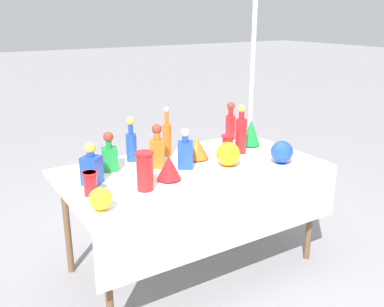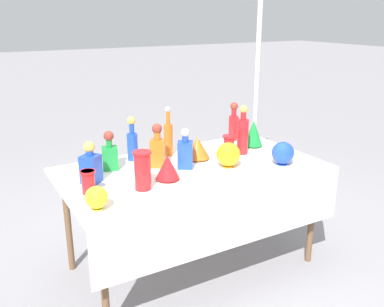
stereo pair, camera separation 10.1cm
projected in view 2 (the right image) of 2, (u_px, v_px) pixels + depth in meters
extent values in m
plane|color=gray|center=(192.00, 264.00, 3.15)|extent=(40.00, 40.00, 0.00)
cube|color=white|center=(192.00, 169.00, 2.92)|extent=(1.76, 0.97, 0.03)
cube|color=white|center=(232.00, 221.00, 2.57)|extent=(1.76, 0.01, 0.37)
cylinder|color=brown|center=(104.00, 280.00, 2.35)|extent=(0.04, 0.04, 0.73)
cylinder|color=brown|center=(312.00, 216.00, 3.09)|extent=(0.04, 0.04, 0.73)
cylinder|color=brown|center=(68.00, 223.00, 2.98)|extent=(0.04, 0.04, 0.73)
cylinder|color=brown|center=(248.00, 182.00, 3.72)|extent=(0.04, 0.04, 0.73)
cylinder|color=red|center=(243.00, 137.00, 3.16)|extent=(0.08, 0.08, 0.26)
cylinder|color=red|center=(243.00, 116.00, 3.11)|extent=(0.04, 0.04, 0.06)
sphere|color=gold|center=(244.00, 109.00, 3.10)|extent=(0.06, 0.06, 0.06)
cylinder|color=red|center=(233.00, 128.00, 3.52)|extent=(0.08, 0.08, 0.20)
cylinder|color=red|center=(234.00, 112.00, 3.48)|extent=(0.04, 0.04, 0.06)
sphere|color=maroon|center=(234.00, 106.00, 3.46)|extent=(0.06, 0.06, 0.06)
cylinder|color=blue|center=(133.00, 147.00, 3.03)|extent=(0.07, 0.07, 0.20)
cylinder|color=blue|center=(132.00, 128.00, 2.98)|extent=(0.04, 0.04, 0.08)
sphere|color=gold|center=(131.00, 121.00, 2.97)|extent=(0.06, 0.06, 0.06)
cylinder|color=orange|center=(168.00, 140.00, 3.12)|extent=(0.06, 0.06, 0.23)
cylinder|color=orange|center=(168.00, 118.00, 3.07)|extent=(0.03, 0.03, 0.10)
sphere|color=#B2B2B7|center=(168.00, 109.00, 3.05)|extent=(0.05, 0.05, 0.05)
cube|color=blue|center=(185.00, 155.00, 2.88)|extent=(0.14, 0.14, 0.18)
cylinder|color=blue|center=(185.00, 139.00, 2.85)|extent=(0.04, 0.04, 0.05)
sphere|color=#B2B2B7|center=(185.00, 133.00, 2.83)|extent=(0.06, 0.06, 0.06)
cube|color=#198C38|center=(110.00, 158.00, 2.86)|extent=(0.13, 0.13, 0.15)
cylinder|color=#198C38|center=(109.00, 143.00, 2.83)|extent=(0.04, 0.04, 0.06)
sphere|color=maroon|center=(109.00, 136.00, 2.81)|extent=(0.07, 0.07, 0.07)
cube|color=orange|center=(158.00, 153.00, 2.90)|extent=(0.13, 0.13, 0.19)
cylinder|color=orange|center=(157.00, 136.00, 2.87)|extent=(0.05, 0.05, 0.06)
sphere|color=maroon|center=(157.00, 129.00, 2.85)|extent=(0.07, 0.07, 0.07)
cube|color=blue|center=(91.00, 169.00, 2.62)|extent=(0.15, 0.15, 0.18)
cylinder|color=blue|center=(90.00, 153.00, 2.59)|extent=(0.05, 0.05, 0.03)
sphere|color=gold|center=(89.00, 147.00, 2.58)|extent=(0.07, 0.07, 0.07)
cylinder|color=red|center=(229.00, 146.00, 3.13)|extent=(0.08, 0.08, 0.15)
cylinder|color=red|center=(229.00, 136.00, 3.11)|extent=(0.10, 0.10, 0.01)
cylinder|color=red|center=(88.00, 182.00, 2.47)|extent=(0.08, 0.08, 0.14)
cylinder|color=red|center=(87.00, 172.00, 2.45)|extent=(0.09, 0.09, 0.01)
cylinder|color=red|center=(143.00, 171.00, 2.52)|extent=(0.10, 0.10, 0.24)
cylinder|color=red|center=(142.00, 153.00, 2.48)|extent=(0.11, 0.11, 0.01)
cylinder|color=red|center=(168.00, 179.00, 2.69)|extent=(0.08, 0.08, 0.01)
cone|color=red|center=(168.00, 167.00, 2.67)|extent=(0.15, 0.15, 0.15)
cylinder|color=orange|center=(197.00, 158.00, 3.08)|extent=(0.08, 0.08, 0.01)
cone|color=orange|center=(197.00, 147.00, 3.05)|extent=(0.18, 0.18, 0.15)
cylinder|color=#198C38|center=(253.00, 146.00, 3.37)|extent=(0.09, 0.09, 0.01)
cone|color=#198C38|center=(253.00, 133.00, 3.34)|extent=(0.15, 0.15, 0.20)
cylinder|color=orange|center=(228.00, 166.00, 2.92)|extent=(0.07, 0.07, 0.01)
sphere|color=orange|center=(228.00, 154.00, 2.89)|extent=(0.16, 0.16, 0.16)
cylinder|color=yellow|center=(97.00, 209.00, 2.29)|extent=(0.06, 0.06, 0.01)
sphere|color=yellow|center=(96.00, 197.00, 2.27)|extent=(0.12, 0.12, 0.12)
cylinder|color=blue|center=(282.00, 164.00, 2.96)|extent=(0.07, 0.07, 0.01)
sphere|color=blue|center=(283.00, 153.00, 2.94)|extent=(0.16, 0.16, 0.16)
cube|color=white|center=(224.00, 184.00, 2.57)|extent=(0.05, 0.02, 0.05)
cube|color=tan|center=(154.00, 183.00, 4.20)|extent=(0.45, 0.45, 0.35)
cube|color=tan|center=(148.00, 159.00, 4.23)|extent=(0.34, 0.16, 0.09)
cube|color=tan|center=(168.00, 190.00, 3.97)|extent=(0.49, 0.39, 0.39)
cube|color=tan|center=(163.00, 163.00, 3.97)|extent=(0.40, 0.14, 0.09)
cylinder|color=silver|center=(257.00, 72.00, 3.78)|extent=(0.04, 0.04, 2.53)
cylinder|color=#333338|center=(251.00, 201.00, 4.17)|extent=(0.18, 0.18, 0.04)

